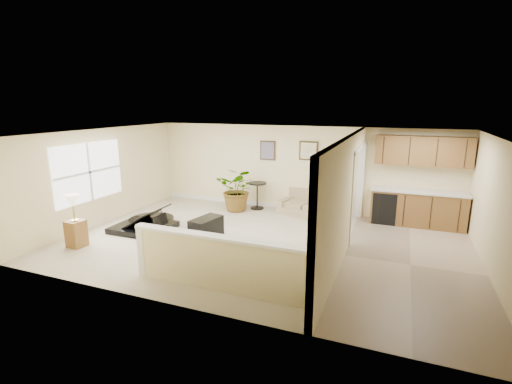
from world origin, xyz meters
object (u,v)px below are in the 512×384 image
at_px(palm_plant, 238,190).
at_px(lamp_stand, 75,225).
at_px(piano_bench, 206,229).
at_px(accent_table, 257,192).
at_px(small_plant, 340,218).
at_px(piano, 144,208).
at_px(loveseat, 308,203).

xyz_separation_m(palm_plant, lamp_stand, (-2.20, -3.91, -0.14)).
relative_size(piano_bench, accent_table, 1.01).
height_order(palm_plant, small_plant, palm_plant).
bearing_deg(piano, accent_table, 53.22).
distance_m(piano, loveseat, 4.51).
xyz_separation_m(piano_bench, small_plant, (2.74, 2.24, -0.06)).
distance_m(piano, accent_table, 3.41).
xyz_separation_m(piano, loveseat, (3.57, 2.74, -0.21)).
distance_m(piano_bench, palm_plant, 2.57).
height_order(piano, small_plant, piano).
bearing_deg(accent_table, palm_plant, -137.45).
xyz_separation_m(small_plant, lamp_stand, (-5.27, -3.63, 0.29)).
bearing_deg(loveseat, piano_bench, -105.81).
bearing_deg(palm_plant, small_plant, -5.27).
height_order(loveseat, lamp_stand, lamp_stand).
distance_m(piano_bench, lamp_stand, 2.89).
xyz_separation_m(palm_plant, small_plant, (3.06, -0.28, -0.43)).
distance_m(piano_bench, small_plant, 3.54).
height_order(piano, palm_plant, piano).
relative_size(loveseat, small_plant, 3.53).
bearing_deg(small_plant, lamp_stand, -145.41).
distance_m(loveseat, lamp_stand, 6.04).
height_order(accent_table, small_plant, accent_table).
relative_size(piano_bench, palm_plant, 0.63).
bearing_deg(piano, palm_plant, 55.71).
height_order(loveseat, palm_plant, palm_plant).
bearing_deg(small_plant, piano, -155.88).
height_order(piano, accent_table, piano).
xyz_separation_m(piano_bench, loveseat, (1.71, 2.91, 0.07)).
bearing_deg(lamp_stand, palm_plant, 60.62).
bearing_deg(piano_bench, small_plant, 39.21).
bearing_deg(palm_plant, loveseat, 11.00).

